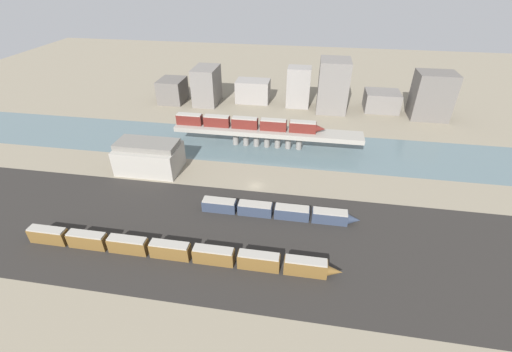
% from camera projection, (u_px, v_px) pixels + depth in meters
% --- Properties ---
extents(ground_plane, '(400.00, 400.00, 0.00)m').
position_uv_depth(ground_plane, '(255.00, 186.00, 106.77)').
color(ground_plane, gray).
extents(railbed_yard, '(280.00, 42.00, 0.01)m').
position_uv_depth(railbed_yard, '(240.00, 238.00, 86.87)').
color(railbed_yard, '#282623').
rests_on(railbed_yard, ground).
extents(river_water, '(320.00, 27.81, 0.01)m').
position_uv_depth(river_water, '(267.00, 146.00, 128.85)').
color(river_water, slate).
rests_on(river_water, ground).
extents(bridge, '(69.05, 7.79, 7.02)m').
position_uv_depth(bridge, '(267.00, 133.00, 125.81)').
color(bridge, gray).
rests_on(bridge, ground).
extents(train_on_bridge, '(55.06, 2.98, 4.04)m').
position_uv_depth(train_on_bridge, '(248.00, 123.00, 124.94)').
color(train_on_bridge, '#5B1E19').
rests_on(train_on_bridge, bridge).
extents(train_yard_near, '(76.48, 2.64, 4.18)m').
position_uv_depth(train_yard_near, '(174.00, 251.00, 80.49)').
color(train_yard_near, brown).
rests_on(train_yard_near, ground).
extents(train_yard_mid, '(43.16, 3.15, 3.55)m').
position_uv_depth(train_yard_mid, '(278.00, 211.00, 93.44)').
color(train_yard_mid, '#2D384C').
rests_on(train_yard_mid, ground).
extents(warehouse_building, '(20.16, 12.75, 10.20)m').
position_uv_depth(warehouse_building, '(149.00, 156.00, 112.59)').
color(warehouse_building, '#9E998E').
rests_on(warehouse_building, ground).
extents(city_block_far_left, '(11.50, 13.70, 10.87)m').
position_uv_depth(city_block_far_left, '(173.00, 90.00, 166.01)').
color(city_block_far_left, '#605B56').
rests_on(city_block_far_left, ground).
extents(city_block_left, '(10.71, 15.81, 17.09)m').
position_uv_depth(city_block_left, '(207.00, 86.00, 162.49)').
color(city_block_left, slate).
rests_on(city_block_left, ground).
extents(city_block_center, '(15.88, 10.25, 10.45)m').
position_uv_depth(city_block_center, '(253.00, 91.00, 165.88)').
color(city_block_center, gray).
rests_on(city_block_center, ground).
extents(city_block_right, '(10.61, 8.62, 18.29)m').
position_uv_depth(city_block_right, '(299.00, 87.00, 158.79)').
color(city_block_right, gray).
rests_on(city_block_right, ground).
extents(city_block_far_right, '(13.13, 14.69, 22.90)m').
position_uv_depth(city_block_far_right, '(333.00, 86.00, 153.37)').
color(city_block_far_right, slate).
rests_on(city_block_far_right, ground).
extents(city_block_tall, '(15.21, 12.55, 8.60)m').
position_uv_depth(city_block_tall, '(382.00, 101.00, 157.21)').
color(city_block_tall, slate).
rests_on(city_block_tall, ground).
extents(city_block_low, '(15.76, 12.15, 19.81)m').
position_uv_depth(city_block_low, '(432.00, 96.00, 146.78)').
color(city_block_low, '#605B56').
rests_on(city_block_low, ground).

